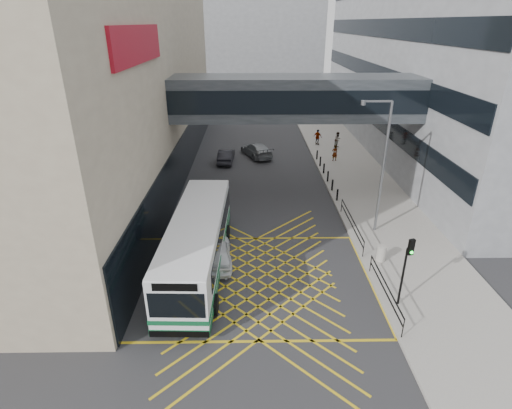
{
  "coord_description": "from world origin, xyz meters",
  "views": [
    {
      "loc": [
        -0.31,
        -17.65,
        12.53
      ],
      "look_at": [
        0.0,
        4.0,
        2.6
      ],
      "focal_mm": 28.0,
      "sensor_mm": 36.0,
      "label": 1
    }
  ],
  "objects_px": {
    "car_silver": "(256,149)",
    "pedestrian_b": "(338,140)",
    "street_lamp": "(381,161)",
    "litter_bin": "(381,253)",
    "traffic_light": "(407,263)",
    "pedestrian_a": "(335,153)",
    "pedestrian_c": "(318,137)",
    "car_white": "(217,252)",
    "car_dark": "(226,156)",
    "bus": "(198,242)"
  },
  "relations": [
    {
      "from": "bus",
      "to": "pedestrian_c",
      "type": "height_order",
      "value": "bus"
    },
    {
      "from": "car_dark",
      "to": "traffic_light",
      "type": "bearing_deg",
      "value": 116.15
    },
    {
      "from": "car_silver",
      "to": "litter_bin",
      "type": "distance_m",
      "value": 21.01
    },
    {
      "from": "bus",
      "to": "pedestrian_a",
      "type": "distance_m",
      "value": 21.44
    },
    {
      "from": "car_white",
      "to": "traffic_light",
      "type": "xyz_separation_m",
      "value": [
        9.03,
        -4.07,
        1.84
      ]
    },
    {
      "from": "bus",
      "to": "litter_bin",
      "type": "height_order",
      "value": "bus"
    },
    {
      "from": "street_lamp",
      "to": "car_white",
      "type": "bearing_deg",
      "value": -160.64
    },
    {
      "from": "bus",
      "to": "pedestrian_b",
      "type": "relative_size",
      "value": 6.83
    },
    {
      "from": "traffic_light",
      "to": "litter_bin",
      "type": "xyz_separation_m",
      "value": [
        0.28,
        3.96,
        -1.93
      ]
    },
    {
      "from": "pedestrian_a",
      "to": "traffic_light",
      "type": "bearing_deg",
      "value": 72.26
    },
    {
      "from": "car_silver",
      "to": "litter_bin",
      "type": "height_order",
      "value": "car_silver"
    },
    {
      "from": "pedestrian_a",
      "to": "street_lamp",
      "type": "bearing_deg",
      "value": 73.95
    },
    {
      "from": "car_silver",
      "to": "litter_bin",
      "type": "bearing_deg",
      "value": 85.78
    },
    {
      "from": "street_lamp",
      "to": "pedestrian_c",
      "type": "bearing_deg",
      "value": 91.01
    },
    {
      "from": "pedestrian_b",
      "to": "traffic_light",
      "type": "bearing_deg",
      "value": -135.17
    },
    {
      "from": "pedestrian_c",
      "to": "pedestrian_b",
      "type": "bearing_deg",
      "value": -172.36
    },
    {
      "from": "car_silver",
      "to": "pedestrian_c",
      "type": "bearing_deg",
      "value": -174.73
    },
    {
      "from": "litter_bin",
      "to": "pedestrian_a",
      "type": "xyz_separation_m",
      "value": [
        0.82,
        17.91,
        0.33
      ]
    },
    {
      "from": "traffic_light",
      "to": "car_dark",
      "type": "bearing_deg",
      "value": 97.29
    },
    {
      "from": "car_silver",
      "to": "traffic_light",
      "type": "distance_m",
      "value": 24.78
    },
    {
      "from": "pedestrian_a",
      "to": "pedestrian_c",
      "type": "relative_size",
      "value": 0.93
    },
    {
      "from": "car_white",
      "to": "car_dark",
      "type": "xyz_separation_m",
      "value": [
        -0.45,
        18.01,
        -0.05
      ]
    },
    {
      "from": "street_lamp",
      "to": "pedestrian_c",
      "type": "height_order",
      "value": "street_lamp"
    },
    {
      "from": "car_dark",
      "to": "litter_bin",
      "type": "bearing_deg",
      "value": 121.21
    },
    {
      "from": "traffic_light",
      "to": "car_silver",
      "type": "bearing_deg",
      "value": 89.28
    },
    {
      "from": "pedestrian_a",
      "to": "pedestrian_c",
      "type": "distance_m",
      "value": 5.69
    },
    {
      "from": "litter_bin",
      "to": "car_dark",
      "type": "bearing_deg",
      "value": 118.3
    },
    {
      "from": "car_white",
      "to": "street_lamp",
      "type": "bearing_deg",
      "value": -166.25
    },
    {
      "from": "traffic_light",
      "to": "pedestrian_a",
      "type": "distance_m",
      "value": 21.95
    },
    {
      "from": "car_silver",
      "to": "pedestrian_b",
      "type": "xyz_separation_m",
      "value": [
        8.79,
        2.56,
        0.26
      ]
    },
    {
      "from": "car_dark",
      "to": "pedestrian_a",
      "type": "distance_m",
      "value": 10.58
    },
    {
      "from": "bus",
      "to": "pedestrian_a",
      "type": "height_order",
      "value": "bus"
    },
    {
      "from": "car_silver",
      "to": "street_lamp",
      "type": "relative_size",
      "value": 0.57
    },
    {
      "from": "car_silver",
      "to": "pedestrian_b",
      "type": "distance_m",
      "value": 9.16
    },
    {
      "from": "street_lamp",
      "to": "bus",
      "type": "bearing_deg",
      "value": -159.71
    },
    {
      "from": "car_dark",
      "to": "car_silver",
      "type": "bearing_deg",
      "value": -146.54
    },
    {
      "from": "pedestrian_c",
      "to": "traffic_light",
      "type": "bearing_deg",
      "value": 125.57
    },
    {
      "from": "traffic_light",
      "to": "street_lamp",
      "type": "height_order",
      "value": "street_lamp"
    },
    {
      "from": "car_white",
      "to": "pedestrian_a",
      "type": "distance_m",
      "value": 20.48
    },
    {
      "from": "street_lamp",
      "to": "car_silver",
      "type": "bearing_deg",
      "value": 113.74
    },
    {
      "from": "traffic_light",
      "to": "pedestrian_a",
      "type": "xyz_separation_m",
      "value": [
        1.09,
        21.86,
        -1.6
      ]
    },
    {
      "from": "car_dark",
      "to": "litter_bin",
      "type": "distance_m",
      "value": 20.58
    },
    {
      "from": "car_silver",
      "to": "pedestrian_b",
      "type": "relative_size",
      "value": 2.83
    },
    {
      "from": "car_silver",
      "to": "street_lamp",
      "type": "height_order",
      "value": "street_lamp"
    },
    {
      "from": "pedestrian_a",
      "to": "pedestrian_c",
      "type": "bearing_deg",
      "value": -96.89
    },
    {
      "from": "street_lamp",
      "to": "litter_bin",
      "type": "bearing_deg",
      "value": -98.55
    },
    {
      "from": "litter_bin",
      "to": "pedestrian_c",
      "type": "relative_size",
      "value": 0.54
    },
    {
      "from": "car_white",
      "to": "car_silver",
      "type": "height_order",
      "value": "car_silver"
    },
    {
      "from": "traffic_light",
      "to": "litter_bin",
      "type": "distance_m",
      "value": 4.41
    },
    {
      "from": "bus",
      "to": "street_lamp",
      "type": "distance_m",
      "value": 11.96
    }
  ]
}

